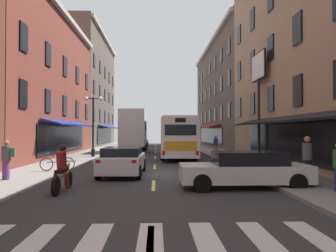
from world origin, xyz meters
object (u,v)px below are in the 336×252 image
(sedan_far, at_px, (123,160))
(pedestrian_far, at_px, (307,159))
(sedan_near, at_px, (140,142))
(pedestrian_mid, at_px, (216,145))
(bicycle_near, at_px, (57,163))
(box_truck, at_px, (134,131))
(billboard_sign, at_px, (259,79))
(sedan_mid, at_px, (245,169))
(pedestrian_near, at_px, (7,159))
(transit_bus, at_px, (177,136))
(motorcycle_rider, at_px, (62,171))
(street_lamp_twin, at_px, (93,123))

(sedan_far, distance_m, pedestrian_far, 8.18)
(sedan_near, relative_size, pedestrian_mid, 2.88)
(sedan_near, relative_size, pedestrian_far, 2.66)
(sedan_near, xyz_separation_m, bicycle_near, (-2.72, -26.94, -0.21))
(bicycle_near, xyz_separation_m, pedestrian_far, (10.80, -3.99, 0.56))
(box_truck, bearing_deg, billboard_sign, -49.24)
(pedestrian_mid, bearing_deg, sedan_far, -104.42)
(sedan_mid, relative_size, pedestrian_near, 2.97)
(billboard_sign, distance_m, pedestrian_mid, 6.77)
(bicycle_near, bearing_deg, pedestrian_far, -20.28)
(transit_bus, xyz_separation_m, motorcycle_rider, (-5.00, -15.45, -0.97))
(pedestrian_mid, bearing_deg, pedestrian_far, -67.80)
(sedan_mid, bearing_deg, sedan_far, 143.56)
(sedan_near, distance_m, sedan_far, 27.60)
(box_truck, relative_size, sedan_far, 1.61)
(pedestrian_near, distance_m, pedestrian_mid, 16.53)
(box_truck, height_order, pedestrian_near, box_truck)
(pedestrian_far, bearing_deg, sedan_far, 110.09)
(pedestrian_near, bearing_deg, bicycle_near, -38.34)
(sedan_near, height_order, bicycle_near, sedan_near)
(transit_bus, relative_size, sedan_near, 2.64)
(billboard_sign, relative_size, bicycle_near, 4.27)
(billboard_sign, distance_m, box_truck, 14.57)
(transit_bus, relative_size, motorcycle_rider, 6.03)
(motorcycle_rider, bearing_deg, sedan_near, 88.12)
(transit_bus, xyz_separation_m, street_lamp_twin, (-6.68, -1.82, 1.07))
(transit_bus, height_order, pedestrian_far, transit_bus)
(billboard_sign, height_order, sedan_mid, billboard_sign)
(bicycle_near, bearing_deg, transit_bus, 57.82)
(sedan_far, distance_m, motorcycle_rider, 4.50)
(billboard_sign, height_order, bicycle_near, billboard_sign)
(box_truck, distance_m, pedestrian_near, 19.10)
(transit_bus, distance_m, motorcycle_rider, 16.27)
(billboard_sign, distance_m, transit_bus, 8.57)
(sedan_near, relative_size, bicycle_near, 2.77)
(sedan_mid, distance_m, pedestrian_near, 9.55)
(billboard_sign, relative_size, pedestrian_mid, 4.44)
(bicycle_near, bearing_deg, box_truck, 80.40)
(billboard_sign, xyz_separation_m, transit_bus, (-5.22, 5.51, -3.99))
(sedan_mid, distance_m, motorcycle_rider, 6.62)
(pedestrian_mid, bearing_deg, sedan_near, 130.08)
(box_truck, xyz_separation_m, pedestrian_mid, (7.12, -6.29, -1.11))
(billboard_sign, distance_m, sedan_mid, 11.25)
(sedan_mid, xyz_separation_m, bicycle_near, (-8.28, 4.30, -0.19))
(bicycle_near, xyz_separation_m, pedestrian_mid, (9.80, 9.53, 0.48))
(sedan_far, relative_size, pedestrian_far, 2.48)
(transit_bus, xyz_separation_m, box_truck, (-4.01, 5.20, 0.41))
(billboard_sign, bearing_deg, transit_bus, 133.45)
(pedestrian_near, height_order, pedestrian_far, pedestrian_far)
(transit_bus, distance_m, sedan_near, 16.82)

